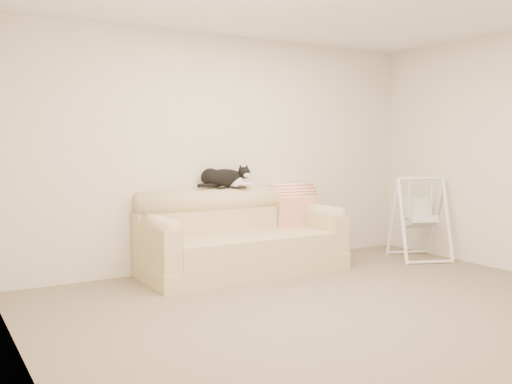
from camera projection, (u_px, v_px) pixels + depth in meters
ground_plane at (337, 307)px, 4.88m from camera, size 5.00×5.00×0.00m
room_shell at (339, 128)px, 4.74m from camera, size 5.04×4.04×2.60m
sofa at (240, 240)px, 6.21m from camera, size 2.20×0.93×0.90m
remote_a at (223, 187)px, 6.33m from camera, size 0.18×0.12×0.03m
remote_b at (239, 187)px, 6.38m from camera, size 0.18×0.10×0.02m
tuxedo_cat at (224, 177)px, 6.33m from camera, size 0.66×0.30×0.26m
throw_blanket at (292, 200)px, 6.79m from camera, size 0.53×0.38×0.58m
baby_swing at (420, 218)px, 6.88m from camera, size 0.81×0.83×1.00m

